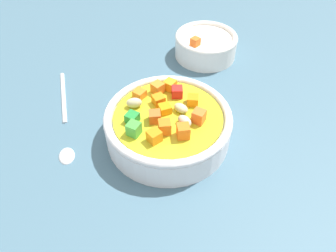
# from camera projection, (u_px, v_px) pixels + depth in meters

# --- Properties ---
(ground_plane) EXTENTS (1.40, 1.40, 0.02)m
(ground_plane) POSITION_uv_depth(u_px,v_px,m) (168.00, 142.00, 0.49)
(ground_plane) COLOR #42667A
(soup_bowl_main) EXTENTS (0.18, 0.18, 0.06)m
(soup_bowl_main) POSITION_uv_depth(u_px,v_px,m) (168.00, 124.00, 0.46)
(soup_bowl_main) COLOR white
(soup_bowl_main) RESTS_ON ground_plane
(spoon) EXTENTS (0.21, 0.06, 0.01)m
(spoon) POSITION_uv_depth(u_px,v_px,m) (64.00, 121.00, 0.50)
(spoon) COLOR silver
(spoon) RESTS_ON ground_plane
(side_bowl_small) EXTENTS (0.12, 0.12, 0.05)m
(side_bowl_small) POSITION_uv_depth(u_px,v_px,m) (206.00, 45.00, 0.61)
(side_bowl_small) COLOR white
(side_bowl_small) RESTS_ON ground_plane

